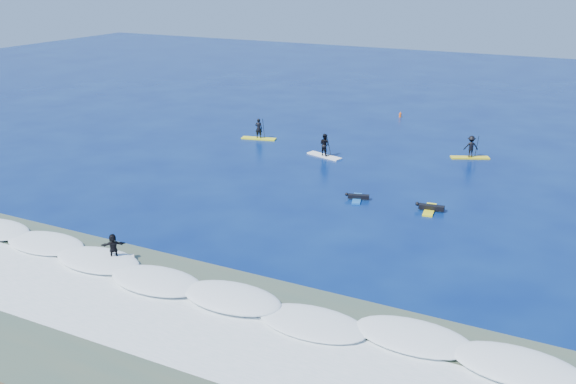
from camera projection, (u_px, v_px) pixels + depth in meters
The scene contains 11 objects.
ground at pixel (251, 209), 39.06m from camera, with size 160.00×160.00×0.00m, color #04154E.
shallow_water at pixel (86, 314), 27.31m from camera, with size 90.00×13.00×0.01m, color #3C5243.
breaking_wave at pixel (146, 276), 30.67m from camera, with size 40.00×6.00×0.30m, color white.
whitewater at pixel (102, 304), 28.15m from camera, with size 34.00×5.00×0.02m, color silver.
sup_paddler_left at pixel (259, 132), 54.48m from camera, with size 3.03×1.37×2.06m.
sup_paddler_center at pixel (325, 147), 49.45m from camera, with size 3.09×1.59×2.10m.
sup_paddler_right at pixel (471, 148), 49.03m from camera, with size 2.94×1.89×2.04m.
prone_paddler_near at pixel (430, 208), 38.75m from camera, with size 1.77×2.27×0.46m.
prone_paddler_far at pixel (357, 197), 40.59m from camera, with size 1.53×2.01×0.41m.
wave_surfer at pixel (113, 248), 31.79m from camera, with size 1.79×1.65×1.39m.
marker_buoy at pixel (400, 115), 62.42m from camera, with size 0.24×0.24×0.58m.
Camera 1 is at (18.60, -31.43, 14.06)m, focal length 40.00 mm.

